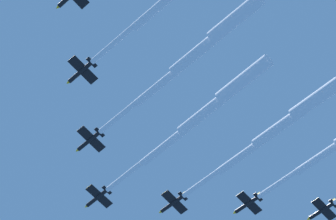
# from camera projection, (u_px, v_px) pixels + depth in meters

# --- Properties ---
(jet_lead) EXTENTS (25.34, 67.79, 4.13)m
(jet_lead) POSITION_uv_depth(u_px,v_px,m) (205.00, 112.00, 206.86)
(jet_lead) COLOR black
(jet_port_inner) EXTENTS (24.78, 63.33, 4.16)m
(jet_port_inner) POSITION_uv_depth(u_px,v_px,m) (196.00, 52.00, 195.04)
(jet_port_inner) COLOR black
(jet_starboard_inner) EXTENTS (24.72, 62.25, 4.17)m
(jet_starboard_inner) POSITION_uv_depth(u_px,v_px,m) (278.00, 128.00, 208.61)
(jet_starboard_inner) COLOR black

